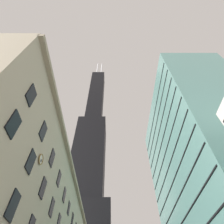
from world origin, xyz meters
The scene contains 2 objects.
dark_skyscraper centered at (-15.72, 72.45, 52.92)m, with size 24.52×24.52×187.32m.
glass_office_midrise centered at (19.29, 27.01, 26.94)m, with size 16.68×37.49×53.89m.
Camera 1 is at (-2.97, -12.16, 1.42)m, focal length 29.60 mm.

